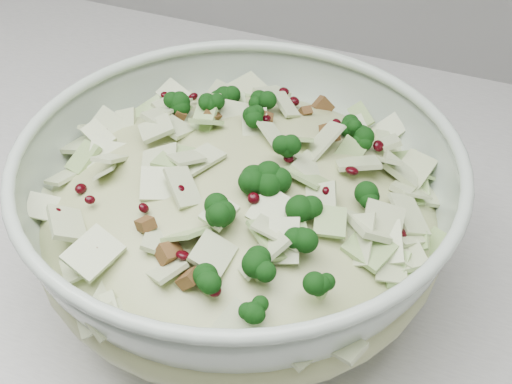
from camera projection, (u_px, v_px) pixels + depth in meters
mixing_bowl at (240, 217)px, 0.52m from camera, size 0.41×0.41×0.13m
salad at (239, 196)px, 0.50m from camera, size 0.41×0.41×0.13m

